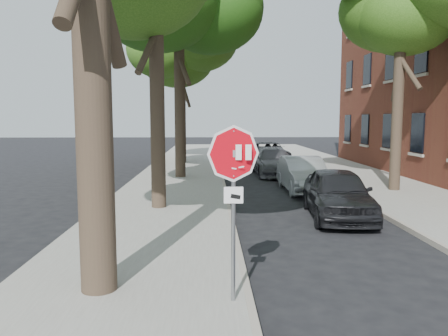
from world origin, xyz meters
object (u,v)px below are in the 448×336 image
object	(u,v)px
car_a	(338,193)
stop_sign	(233,179)
tree_mid_b	(178,3)
tree_far	(182,46)
car_d	(269,153)
car_c	(273,162)
car_b	(303,174)

from	to	relation	value
car_a	stop_sign	bearing A→B (deg)	-113.32
stop_sign	tree_mid_b	world-z (taller)	tree_mid_b
stop_sign	car_a	xyz separation A→B (m)	(3.30, 5.92, -1.24)
tree_far	car_d	world-z (taller)	tree_far
car_c	car_d	world-z (taller)	car_d
car_d	tree_far	bearing A→B (deg)	173.54
stop_sign	tree_far	xyz separation A→B (m)	(-2.02, 21.14, 5.26)
car_c	tree_far	bearing A→B (deg)	128.22
car_a	car_b	world-z (taller)	car_a
tree_mid_b	car_d	xyz separation A→B (m)	(5.02, 6.30, -7.32)
car_b	car_c	world-z (taller)	car_b
car_b	car_d	size ratio (longest dim) A/B	0.84
tree_far	car_c	bearing A→B (deg)	-49.88
tree_mid_b	car_d	bearing A→B (deg)	51.44
car_b	car_d	distance (m)	10.11
tree_mid_b	car_c	bearing A→B (deg)	15.09
tree_far	stop_sign	bearing A→B (deg)	-84.54
car_c	car_a	bearing A→B (deg)	-89.07
car_a	car_c	size ratio (longest dim) A/B	0.89
tree_mid_b	tree_far	size ratio (longest dim) A/B	1.11
stop_sign	car_c	distance (m)	15.69
car_c	car_d	xyz separation A→B (m)	(0.47, 5.07, 0.01)
stop_sign	tree_mid_b	bearing A→B (deg)	96.95
car_b	stop_sign	bearing A→B (deg)	-107.78
tree_mid_b	stop_sign	bearing A→B (deg)	-83.05
car_b	car_c	xyz separation A→B (m)	(-0.42, 5.03, -0.00)
car_d	car_a	bearing A→B (deg)	-89.13
car_a	tree_far	bearing A→B (deg)	115.09
car_d	car_c	bearing A→B (deg)	-94.40
car_a	car_d	distance (m)	14.53
car_c	car_d	bearing A→B (deg)	82.83
stop_sign	car_c	xyz separation A→B (m)	(2.83, 15.38, -1.27)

